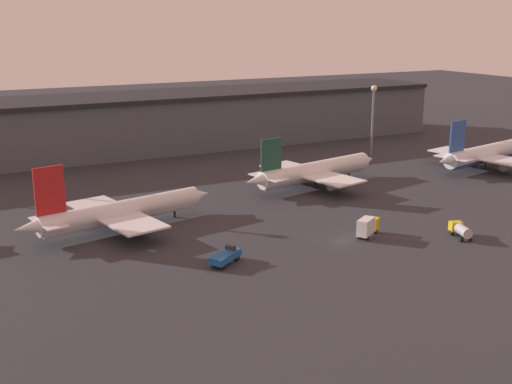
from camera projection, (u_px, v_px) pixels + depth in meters
ground at (343, 242)px, 116.97m from camera, size 600.00×600.00×0.00m
terminal_building at (164, 121)px, 198.75m from camera, size 184.97×28.51×17.16m
airplane_1 at (120, 212)px, 123.06m from camera, size 40.83×27.95×14.36m
airplane_2 at (314, 171)px, 154.58m from camera, size 42.13×29.04×13.37m
airplane_3 at (483, 154)px, 173.07m from camera, size 39.60×28.55×14.35m
service_vehicle_0 at (226, 257)px, 106.15m from camera, size 6.88×5.84×2.71m
service_vehicle_1 at (368, 226)px, 119.14m from camera, size 6.70×5.24×3.78m
service_vehicle_3 at (461, 230)px, 118.70m from camera, size 3.68×6.03×2.61m
lamp_post_1 at (373, 110)px, 188.62m from camera, size 1.80×1.80×20.58m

